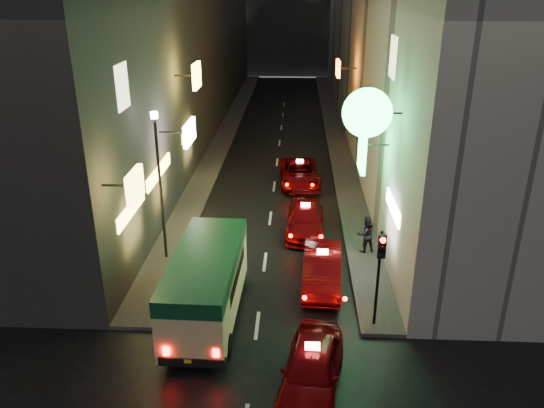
# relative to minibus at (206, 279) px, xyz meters

# --- Properties ---
(building_left) EXTENTS (7.48, 52.00, 18.00)m
(building_left) POSITION_rel_minibus_xyz_m (-6.26, 25.18, 7.38)
(building_left) COLOR #33312E
(building_left) RESTS_ON ground
(building_right) EXTENTS (8.14, 52.00, 18.00)m
(building_right) POSITION_rel_minibus_xyz_m (9.74, 25.18, 7.38)
(building_right) COLOR #A8A39A
(building_right) RESTS_ON ground
(sidewalk_left) EXTENTS (1.50, 52.00, 0.15)m
(sidewalk_left) POSITION_rel_minibus_xyz_m (-2.51, 25.19, -1.54)
(sidewalk_left) COLOR #4D4A47
(sidewalk_left) RESTS_ON ground
(sidewalk_right) EXTENTS (1.50, 52.00, 0.15)m
(sidewalk_right) POSITION_rel_minibus_xyz_m (5.99, 25.19, -1.54)
(sidewalk_right) COLOR #4D4A47
(sidewalk_right) RESTS_ON ground
(minibus) EXTENTS (2.23, 6.00, 2.56)m
(minibus) POSITION_rel_minibus_xyz_m (0.00, 0.00, 0.00)
(minibus) COLOR beige
(minibus) RESTS_ON ground
(taxi_near) EXTENTS (2.87, 5.34, 1.78)m
(taxi_near) POSITION_rel_minibus_xyz_m (3.53, -3.27, -0.81)
(taxi_near) COLOR #6B0407
(taxi_near) RESTS_ON ground
(taxi_second) EXTENTS (2.28, 5.05, 1.75)m
(taxi_second) POSITION_rel_minibus_xyz_m (4.06, 2.49, -0.83)
(taxi_second) COLOR #6B0407
(taxi_second) RESTS_ON ground
(taxi_third) EXTENTS (2.05, 4.70, 1.65)m
(taxi_third) POSITION_rel_minibus_xyz_m (3.46, 7.29, -0.88)
(taxi_third) COLOR #6B0407
(taxi_third) RESTS_ON ground
(taxi_far) EXTENTS (2.30, 5.01, 1.73)m
(taxi_far) POSITION_rel_minibus_xyz_m (3.20, 13.62, -0.84)
(taxi_far) COLOR #6B0407
(taxi_far) RESTS_ON ground
(pedestrian_sidewalk) EXTENTS (0.80, 0.63, 1.86)m
(pedestrian_sidewalk) POSITION_rel_minibus_xyz_m (6.01, 5.06, -0.54)
(pedestrian_sidewalk) COLOR black
(pedestrian_sidewalk) RESTS_ON sidewalk_right
(traffic_light) EXTENTS (0.26, 0.43, 3.50)m
(traffic_light) POSITION_rel_minibus_xyz_m (5.74, -0.34, 1.07)
(traffic_light) COLOR black
(traffic_light) RESTS_ON sidewalk_right
(lamp_post) EXTENTS (0.28, 0.28, 6.22)m
(lamp_post) POSITION_rel_minibus_xyz_m (-2.46, 4.19, 2.11)
(lamp_post) COLOR black
(lamp_post) RESTS_ON sidewalk_left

